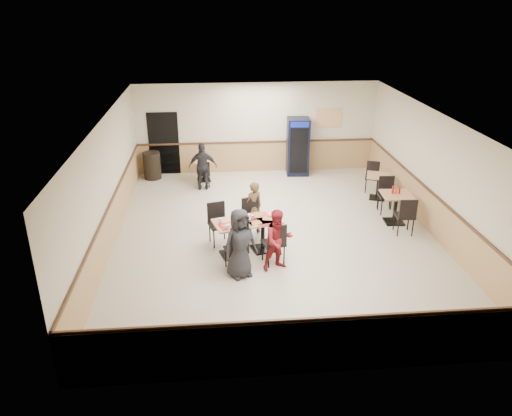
{
  "coord_description": "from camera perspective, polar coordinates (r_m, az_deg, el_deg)",
  "views": [
    {
      "loc": [
        -1.49,
        -11.23,
        5.66
      ],
      "look_at": [
        -0.52,
        -0.5,
        0.99
      ],
      "focal_mm": 35.0,
      "sensor_mm": 36.0,
      "label": 1
    }
  ],
  "objects": [
    {
      "name": "room_shell",
      "position": [
        15.04,
        7.72,
        3.47
      ],
      "size": [
        10.0,
        10.0,
        10.0
      ],
      "color": "silver",
      "rests_on": "ground"
    },
    {
      "name": "side_table_far_chair_south",
      "position": [
        14.65,
        14.5,
        1.89
      ],
      "size": [
        0.55,
        0.55,
        0.93
      ],
      "primitive_type": null,
      "rotation": [
        0.0,
        0.0,
        2.8
      ],
      "color": "black",
      "rests_on": "ground"
    },
    {
      "name": "side_table_far_chair_north",
      "position": [
        15.69,
        13.13,
        3.48
      ],
      "size": [
        0.55,
        0.55,
        0.93
      ],
      "primitive_type": null,
      "rotation": [
        0.0,
        0.0,
        -0.34
      ],
      "color": "black",
      "rests_on": "ground"
    },
    {
      "name": "diner_woman_left",
      "position": [
        10.57,
        -1.84,
        -4.08
      ],
      "size": [
        0.9,
        0.77,
        1.55
      ],
      "primitive_type": "imported",
      "rotation": [
        0.0,
        0.0,
        0.44
      ],
      "color": "black",
      "rests_on": "ground"
    },
    {
      "name": "side_table_near",
      "position": [
        13.64,
        15.68,
        0.48
      ],
      "size": [
        0.81,
        0.81,
        0.81
      ],
      "rotation": [
        0.0,
        0.0,
        -0.07
      ],
      "color": "black",
      "rests_on": "ground"
    },
    {
      "name": "pepsi_cooler",
      "position": [
        16.75,
        4.8,
        7.02
      ],
      "size": [
        0.76,
        0.77,
        1.9
      ],
      "rotation": [
        0.0,
        0.0,
        -0.07
      ],
      "color": "black",
      "rests_on": "ground"
    },
    {
      "name": "diner_woman_right",
      "position": [
        10.89,
        2.56,
        -3.68
      ],
      "size": [
        0.82,
        0.72,
        1.4
      ],
      "primitive_type": "imported",
      "rotation": [
        0.0,
        0.0,
        0.33
      ],
      "color": "maroon",
      "rests_on": "ground"
    },
    {
      "name": "diner_man_opposite",
      "position": [
        12.5,
        -0.29,
        0.02
      ],
      "size": [
        0.6,
        0.53,
        1.39
      ],
      "primitive_type": "imported",
      "rotation": [
        0.0,
        0.0,
        3.62
      ],
      "color": "brown",
      "rests_on": "ground"
    },
    {
      "name": "trash_bin",
      "position": [
        16.74,
        -11.79,
        4.77
      ],
      "size": [
        0.56,
        0.56,
        0.89
      ],
      "primitive_type": "cylinder",
      "color": "black",
      "rests_on": "ground"
    },
    {
      "name": "side_table_near_chair_south",
      "position": [
        13.09,
        16.61,
        -0.73
      ],
      "size": [
        0.51,
        0.51,
        1.03
      ],
      "primitive_type": null,
      "rotation": [
        0.0,
        0.0,
        3.08
      ],
      "color": "black",
      "rests_on": "ground"
    },
    {
      "name": "ground",
      "position": [
        12.66,
        2.16,
        -3.13
      ],
      "size": [
        10.0,
        10.0,
        0.0
      ],
      "primitive_type": "plane",
      "color": "beige",
      "rests_on": "ground"
    },
    {
      "name": "side_table_near_chair_north",
      "position": [
        14.21,
        14.79,
        1.4
      ],
      "size": [
        0.51,
        0.51,
        1.03
      ],
      "primitive_type": null,
      "rotation": [
        0.0,
        0.0,
        -0.07
      ],
      "color": "black",
      "rests_on": "ground"
    },
    {
      "name": "condiment_caddy",
      "position": [
        13.54,
        15.65,
        1.96
      ],
      "size": [
        0.23,
        0.06,
        0.2
      ],
      "color": "#A3130B",
      "rests_on": "side_table_near"
    },
    {
      "name": "main_chairs",
      "position": [
        11.6,
        -1.25,
        -2.85
      ],
      "size": [
        1.79,
        2.1,
        1.04
      ],
      "rotation": [
        0.0,
        0.0,
        0.27
      ],
      "color": "black",
      "rests_on": "ground"
    },
    {
      "name": "lone_diner",
      "position": [
        15.45,
        -6.09,
        4.73
      ],
      "size": [
        0.88,
        0.39,
        1.48
      ],
      "primitive_type": "imported",
      "rotation": [
        0.0,
        0.0,
        3.11
      ],
      "color": "black",
      "rests_on": "ground"
    },
    {
      "name": "tabletop_clutter",
      "position": [
        11.43,
        -0.61,
        -1.47
      ],
      "size": [
        1.46,
        0.94,
        0.12
      ],
      "rotation": [
        0.0,
        0.0,
        0.27
      ],
      "color": "red",
      "rests_on": "main_table"
    },
    {
      "name": "side_table_far",
      "position": [
        15.16,
        13.8,
        2.8
      ],
      "size": [
        0.88,
        0.88,
        0.74
      ],
      "rotation": [
        0.0,
        0.0,
        -0.34
      ],
      "color": "black",
      "rests_on": "ground"
    },
    {
      "name": "main_table",
      "position": [
        11.61,
        -0.99,
        -2.69
      ],
      "size": [
        1.69,
        1.15,
        0.82
      ],
      "rotation": [
        0.0,
        0.0,
        0.27
      ],
      "color": "black",
      "rests_on": "ground"
    },
    {
      "name": "back_table_chair_lone",
      "position": [
        15.77,
        -6.03,
        3.97
      ],
      "size": [
        0.46,
        0.46,
        0.88
      ],
      "primitive_type": null,
      "rotation": [
        0.0,
        0.0,
        3.27
      ],
      "color": "black",
      "rests_on": "ground"
    },
    {
      "name": "back_table",
      "position": [
        16.28,
        -6.02,
        4.69
      ],
      "size": [
        0.73,
        0.73,
        0.69
      ],
      "rotation": [
        0.0,
        0.0,
        0.13
      ],
      "color": "black",
      "rests_on": "ground"
    }
  ]
}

